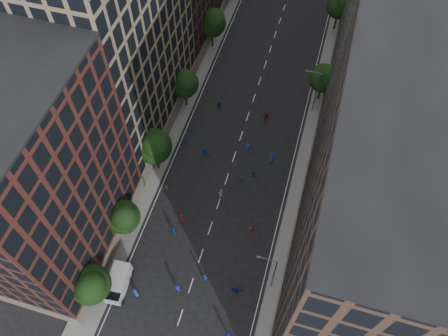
% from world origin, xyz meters
% --- Properties ---
extents(ground, '(240.00, 240.00, 0.00)m').
position_xyz_m(ground, '(0.00, 40.00, 0.00)').
color(ground, black).
rests_on(ground, ground).
extents(sidewalk_left, '(4.00, 105.00, 0.15)m').
position_xyz_m(sidewalk_left, '(-12.00, 47.50, 0.07)').
color(sidewalk_left, slate).
rests_on(sidewalk_left, ground).
extents(sidewalk_right, '(4.00, 105.00, 0.15)m').
position_xyz_m(sidewalk_right, '(12.00, 47.50, 0.07)').
color(sidewalk_right, slate).
rests_on(sidewalk_right, ground).
extents(bldg_left_a, '(14.00, 22.00, 30.00)m').
position_xyz_m(bldg_left_a, '(-19.00, 11.00, 15.00)').
color(bldg_left_a, '#4E241E').
rests_on(bldg_left_a, ground).
extents(bldg_left_b, '(14.00, 26.00, 34.00)m').
position_xyz_m(bldg_left_b, '(-19.00, 35.00, 17.00)').
color(bldg_left_b, '#907C5E').
rests_on(bldg_left_b, ground).
extents(bldg_right_a, '(14.00, 30.00, 36.00)m').
position_xyz_m(bldg_right_a, '(19.00, 15.00, 18.00)').
color(bldg_right_a, '#463225').
rests_on(bldg_right_a, ground).
extents(bldg_right_b, '(14.00, 28.00, 33.00)m').
position_xyz_m(bldg_right_b, '(19.00, 44.00, 16.50)').
color(bldg_right_b, '#645E53').
rests_on(bldg_right_b, ground).
extents(tree_left_0, '(5.20, 5.20, 8.83)m').
position_xyz_m(tree_left_0, '(-11.01, 3.85, 5.96)').
color(tree_left_0, black).
rests_on(tree_left_0, ground).
extents(tree_left_1, '(4.80, 4.80, 8.21)m').
position_xyz_m(tree_left_1, '(-11.02, 13.86, 5.55)').
color(tree_left_1, black).
rests_on(tree_left_1, ground).
extents(tree_left_2, '(5.60, 5.60, 9.45)m').
position_xyz_m(tree_left_2, '(-10.99, 25.83, 6.36)').
color(tree_left_2, black).
rests_on(tree_left_2, ground).
extents(tree_left_3, '(5.00, 5.00, 8.58)m').
position_xyz_m(tree_left_3, '(-11.02, 39.85, 5.82)').
color(tree_left_3, black).
rests_on(tree_left_3, ground).
extents(tree_left_4, '(5.40, 5.40, 9.08)m').
position_xyz_m(tree_left_4, '(-11.00, 55.84, 6.10)').
color(tree_left_4, black).
rests_on(tree_left_4, ground).
extents(tree_right_a, '(5.00, 5.00, 8.39)m').
position_xyz_m(tree_right_a, '(11.38, 47.85, 5.63)').
color(tree_right_a, black).
rests_on(tree_right_a, ground).
extents(tree_right_b, '(5.20, 5.20, 8.83)m').
position_xyz_m(tree_right_b, '(11.39, 67.85, 5.96)').
color(tree_right_b, black).
rests_on(tree_right_b, ground).
extents(streetlamp_near, '(2.64, 0.22, 9.06)m').
position_xyz_m(streetlamp_near, '(10.37, 12.00, 5.17)').
color(streetlamp_near, '#595B60').
rests_on(streetlamp_near, ground).
extents(streetlamp_far, '(2.64, 0.22, 9.06)m').
position_xyz_m(streetlamp_far, '(10.37, 45.00, 5.17)').
color(streetlamp_far, '#595B60').
rests_on(streetlamp_far, ground).
extents(cargo_van, '(2.85, 5.42, 2.80)m').
position_xyz_m(cargo_van, '(-9.31, 6.24, 1.47)').
color(cargo_van, white).
rests_on(cargo_van, ground).
extents(skater_0, '(1.03, 0.77, 1.90)m').
position_xyz_m(skater_0, '(-6.65, 5.71, 0.95)').
color(skater_0, '#173FBB').
rests_on(skater_0, ground).
extents(skater_1, '(0.79, 0.64, 1.86)m').
position_xyz_m(skater_1, '(1.67, 10.30, 0.93)').
color(skater_1, navy).
rests_on(skater_1, ground).
extents(skater_2, '(0.97, 0.86, 1.67)m').
position_xyz_m(skater_2, '(6.80, 4.14, 0.84)').
color(skater_2, '#132A9D').
rests_on(skater_2, ground).
extents(skater_3, '(1.25, 0.82, 1.81)m').
position_xyz_m(skater_3, '(-1.41, 7.84, 0.91)').
color(skater_3, '#1722BD').
rests_on(skater_3, ground).
extents(skater_4, '(1.01, 0.45, 1.71)m').
position_xyz_m(skater_4, '(-4.93, 15.89, 0.85)').
color(skater_4, '#1542AD').
rests_on(skater_4, ground).
extents(skater_5, '(1.65, 0.62, 1.74)m').
position_xyz_m(skater_5, '(6.15, 9.76, 0.87)').
color(skater_5, '#1319A1').
rests_on(skater_5, ground).
extents(skater_6, '(0.98, 0.82, 1.72)m').
position_xyz_m(skater_6, '(-4.40, 18.03, 0.86)').
color(skater_6, '#AC1C3E').
rests_on(skater_6, ground).
extents(skater_7, '(0.64, 0.49, 1.57)m').
position_xyz_m(skater_7, '(5.88, 19.13, 0.78)').
color(skater_7, '#A41B29').
rests_on(skater_7, ground).
extents(skater_8, '(0.96, 0.78, 1.84)m').
position_xyz_m(skater_8, '(-0.00, 23.73, 0.92)').
color(skater_8, silver).
rests_on(skater_8, ground).
extents(skater_9, '(1.27, 1.01, 1.72)m').
position_xyz_m(skater_9, '(-8.34, 22.23, 0.86)').
color(skater_9, '#3D3E42').
rests_on(skater_9, ground).
extents(skater_10, '(1.01, 0.70, 1.60)m').
position_xyz_m(skater_10, '(2.41, 26.91, 0.80)').
color(skater_10, '#227240').
rests_on(skater_10, ground).
extents(skater_11, '(1.59, 0.80, 1.64)m').
position_xyz_m(skater_11, '(-4.65, 30.46, 0.82)').
color(skater_11, '#1447A3').
rests_on(skater_11, ground).
extents(skater_12, '(1.01, 0.86, 1.76)m').
position_xyz_m(skater_12, '(6.08, 32.38, 0.88)').
color(skater_12, '#1443A5').
rests_on(skater_12, ground).
extents(skater_13, '(0.65, 0.53, 1.55)m').
position_xyz_m(skater_13, '(-8.50, 31.84, 0.78)').
color(skater_13, '#132B9C').
rests_on(skater_13, ground).
extents(skater_14, '(0.96, 0.85, 1.66)m').
position_xyz_m(skater_14, '(3.86, 28.48, 0.83)').
color(skater_14, '#124597').
rests_on(skater_14, ground).
extents(skater_15, '(1.06, 0.66, 1.57)m').
position_xyz_m(skater_15, '(1.86, 33.41, 0.79)').
color(skater_15, navy).
rests_on(skater_15, ground).
extents(skater_16, '(1.11, 0.57, 1.81)m').
position_xyz_m(skater_16, '(-5.25, 40.63, 0.91)').
color(skater_16, '#1333A1').
rests_on(skater_16, ground).
extents(skater_17, '(1.71, 0.89, 1.77)m').
position_xyz_m(skater_17, '(3.24, 40.61, 0.88)').
color(skater_17, maroon).
rests_on(skater_17, ground).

